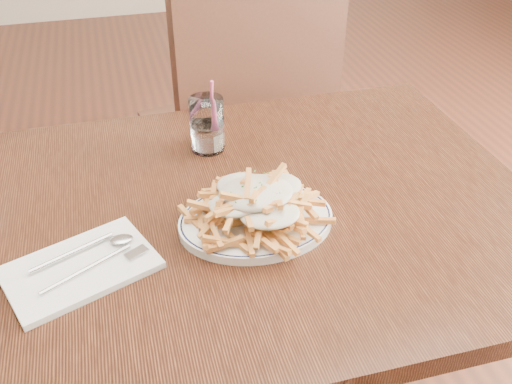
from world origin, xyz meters
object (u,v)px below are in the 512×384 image
object	(u,v)px
table	(214,243)
fries_plate	(256,220)
water_glass	(207,128)
chair_far	(244,120)
loaded_fries	(256,199)

from	to	relation	value
table	fries_plate	xyz separation A→B (m)	(0.06, -0.06, 0.09)
table	water_glass	size ratio (longest dim) A/B	7.70
fries_plate	chair_far	bearing A→B (deg)	77.83
chair_far	fries_plate	world-z (taller)	chair_far
water_glass	table	bearing A→B (deg)	-99.19
loaded_fries	water_glass	xyz separation A→B (m)	(-0.03, 0.28, -0.01)
table	loaded_fries	size ratio (longest dim) A/B	4.18
fries_plate	water_glass	bearing A→B (deg)	96.25
fries_plate	loaded_fries	world-z (taller)	loaded_fries
table	water_glass	bearing A→B (deg)	80.81
fries_plate	loaded_fries	size ratio (longest dim) A/B	1.11
chair_far	loaded_fries	xyz separation A→B (m)	(-0.15, -0.69, 0.23)
chair_far	water_glass	distance (m)	0.51
fries_plate	water_glass	xyz separation A→B (m)	(-0.03, 0.28, 0.04)
chair_far	loaded_fries	bearing A→B (deg)	-102.17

